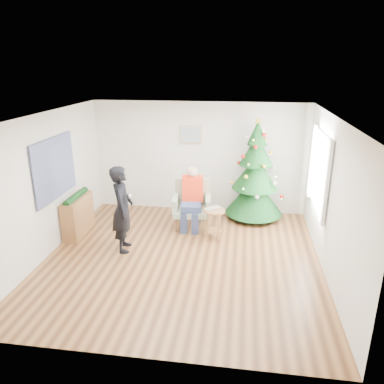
% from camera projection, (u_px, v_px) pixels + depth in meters
% --- Properties ---
extents(floor, '(5.00, 5.00, 0.00)m').
position_uv_depth(floor, '(182.00, 258.00, 6.91)').
color(floor, brown).
rests_on(floor, ground).
extents(ceiling, '(5.00, 5.00, 0.00)m').
position_uv_depth(ceiling, '(181.00, 116.00, 6.05)').
color(ceiling, white).
rests_on(ceiling, wall_back).
extents(wall_back, '(5.00, 0.00, 5.00)m').
position_uv_depth(wall_back, '(199.00, 158.00, 8.82)').
color(wall_back, silver).
rests_on(wall_back, floor).
extents(wall_front, '(5.00, 0.00, 5.00)m').
position_uv_depth(wall_front, '(143.00, 265.00, 4.14)').
color(wall_front, silver).
rests_on(wall_front, floor).
extents(wall_left, '(0.00, 5.00, 5.00)m').
position_uv_depth(wall_left, '(46.00, 186.00, 6.82)').
color(wall_left, silver).
rests_on(wall_left, floor).
extents(wall_right, '(0.00, 5.00, 5.00)m').
position_uv_depth(wall_right, '(331.00, 199.00, 6.14)').
color(wall_right, silver).
rests_on(wall_right, floor).
extents(window_panel, '(0.04, 1.30, 1.40)m').
position_uv_depth(window_panel, '(320.00, 171.00, 7.02)').
color(window_panel, white).
rests_on(window_panel, wall_right).
extents(curtains, '(0.05, 1.75, 1.50)m').
position_uv_depth(curtains, '(318.00, 171.00, 7.02)').
color(curtains, white).
rests_on(curtains, wall_right).
extents(christmas_tree, '(1.30, 1.30, 2.34)m').
position_uv_depth(christmas_tree, '(255.00, 174.00, 8.39)').
color(christmas_tree, '#3F2816').
rests_on(christmas_tree, floor).
extents(stool, '(0.43, 0.43, 0.65)m').
position_uv_depth(stool, '(214.00, 224.00, 7.55)').
color(stool, brown).
rests_on(stool, floor).
extents(laptop, '(0.42, 0.41, 0.03)m').
position_uv_depth(laptop, '(214.00, 209.00, 7.45)').
color(laptop, silver).
rests_on(laptop, stool).
extents(armchair, '(0.87, 0.81, 1.03)m').
position_uv_depth(armchair, '(192.00, 210.00, 8.16)').
color(armchair, gray).
rests_on(armchair, floor).
extents(seated_person, '(0.47, 0.67, 1.35)m').
position_uv_depth(seated_person, '(192.00, 197.00, 8.00)').
color(seated_person, navy).
rests_on(seated_person, armchair).
extents(standing_man, '(0.52, 0.68, 1.67)m').
position_uv_depth(standing_man, '(122.00, 209.00, 6.99)').
color(standing_man, black).
rests_on(standing_man, floor).
extents(game_controller, '(0.06, 0.13, 0.04)m').
position_uv_depth(game_controller, '(130.00, 196.00, 6.85)').
color(game_controller, white).
rests_on(game_controller, standing_man).
extents(console, '(0.32, 1.01, 0.80)m').
position_uv_depth(console, '(78.00, 216.00, 7.80)').
color(console, brown).
rests_on(console, floor).
extents(garland, '(0.14, 0.90, 0.14)m').
position_uv_depth(garland, '(76.00, 197.00, 7.67)').
color(garland, black).
rests_on(garland, console).
extents(tapestry, '(0.03, 1.50, 1.15)m').
position_uv_depth(tapestry, '(55.00, 168.00, 7.01)').
color(tapestry, black).
rests_on(tapestry, wall_left).
extents(framed_picture, '(0.52, 0.05, 0.42)m').
position_uv_depth(framed_picture, '(191.00, 135.00, 8.63)').
color(framed_picture, tan).
rests_on(framed_picture, wall_back).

